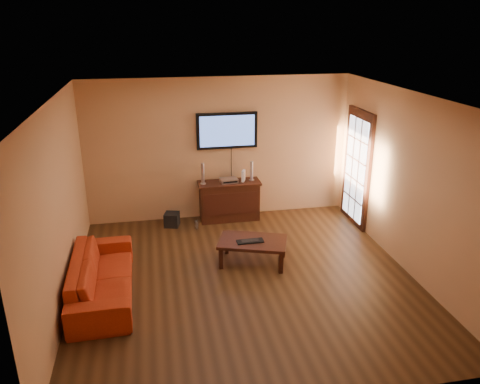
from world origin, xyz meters
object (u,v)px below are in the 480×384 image
object	(u,v)px
speaker_left	(203,174)
bottle	(196,225)
media_console	(229,201)
television	(227,131)
coffee_table	(253,243)
av_receiver	(229,180)
sofa	(101,270)
subwoofer	(172,219)
keyboard	(250,241)
speaker_right	(252,172)
game_console	(243,176)

from	to	relation	value
speaker_left	bottle	world-z (taller)	speaker_left
media_console	bottle	distance (m)	0.82
television	coffee_table	distance (m)	2.41
media_console	av_receiver	bearing A→B (deg)	179.44
television	sofa	bearing A→B (deg)	-131.59
television	subwoofer	size ratio (longest dim) A/B	4.43
keyboard	speaker_right	bearing A→B (deg)	77.10
sofa	av_receiver	xyz separation A→B (m)	(2.19, 2.29, 0.40)
sofa	bottle	size ratio (longest dim) A/B	11.24
media_console	keyboard	world-z (taller)	media_console
coffee_table	speaker_right	xyz separation A→B (m)	(0.38, 1.82, 0.59)
media_console	speaker_left	size ratio (longest dim) A/B	2.91
media_console	av_receiver	world-z (taller)	av_receiver
av_receiver	subwoofer	distance (m)	1.30
sofa	speaker_right	size ratio (longest dim) A/B	5.45
media_console	av_receiver	distance (m)	0.41
sofa	speaker_right	distance (m)	3.55
media_console	television	xyz separation A→B (m)	(0.00, 0.19, 1.33)
speaker_right	coffee_table	bearing A→B (deg)	-101.66
media_console	speaker_left	distance (m)	0.75
speaker_left	keyboard	bearing A→B (deg)	-74.24
media_console	sofa	distance (m)	3.18
subwoofer	media_console	bearing A→B (deg)	21.28
av_receiver	speaker_left	bearing A→B (deg)	176.12
av_receiver	coffee_table	bearing A→B (deg)	-92.82
media_console	speaker_right	size ratio (longest dim) A/B	3.16
television	keyboard	bearing A→B (deg)	-89.56
sofa	speaker_right	xyz separation A→B (m)	(2.64, 2.32, 0.53)
television	game_console	distance (m)	0.91
media_console	coffee_table	bearing A→B (deg)	-87.90
speaker_left	game_console	size ratio (longest dim) A/B	1.89
media_console	sofa	bearing A→B (deg)	-133.83
media_console	subwoofer	bearing A→B (deg)	-174.00
coffee_table	av_receiver	world-z (taller)	av_receiver
subwoofer	coffee_table	bearing A→B (deg)	-39.49
coffee_table	game_console	size ratio (longest dim) A/B	5.60
av_receiver	game_console	distance (m)	0.29
coffee_table	bottle	xyz separation A→B (m)	(-0.75, 1.44, -0.26)
coffee_table	keyboard	size ratio (longest dim) A/B	2.84
coffee_table	speaker_left	world-z (taller)	speaker_left
media_console	game_console	distance (m)	0.56
speaker_right	bottle	distance (m)	1.46
bottle	media_console	bearing A→B (deg)	27.10
speaker_right	av_receiver	size ratio (longest dim) A/B	1.17
media_console	subwoofer	size ratio (longest dim) A/B	4.58
game_console	coffee_table	bearing A→B (deg)	-72.49
coffee_table	subwoofer	bearing A→B (deg)	125.23
game_console	subwoofer	xyz separation A→B (m)	(-1.40, -0.12, -0.74)
subwoofer	av_receiver	bearing A→B (deg)	21.32
subwoofer	speaker_left	bearing A→B (deg)	25.09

